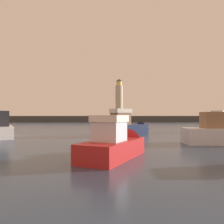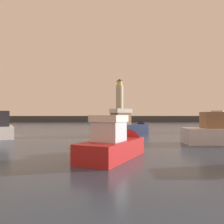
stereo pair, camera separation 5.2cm
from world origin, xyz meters
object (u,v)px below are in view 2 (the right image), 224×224
(motorboat_3, at_px, (223,125))
(motorboat_1, at_px, (2,129))
(motorboat_2, at_px, (129,127))
(motorboat_5, at_px, (119,144))
(lighthouse, at_px, (120,98))

(motorboat_3, bearing_deg, motorboat_1, -165.41)
(motorboat_2, xyz_separation_m, motorboat_3, (13.27, 5.25, -0.06))
(motorboat_2, bearing_deg, motorboat_3, 21.57)
(motorboat_2, distance_m, motorboat_3, 14.27)
(motorboat_5, bearing_deg, motorboat_2, 81.04)
(motorboat_3, relative_size, motorboat_5, 0.96)
(motorboat_2, height_order, motorboat_5, motorboat_2)
(motorboat_2, xyz_separation_m, motorboat_5, (-1.96, -12.43, -0.27))
(motorboat_3, bearing_deg, lighthouse, 103.82)
(motorboat_1, distance_m, motorboat_3, 27.12)
(motorboat_3, bearing_deg, motorboat_2, -158.43)
(motorboat_1, xyz_separation_m, motorboat_5, (11.02, -10.84, -0.16))
(motorboat_3, bearing_deg, motorboat_5, -130.75)
(lighthouse, bearing_deg, motorboat_5, -94.12)
(lighthouse, height_order, motorboat_3, lighthouse)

